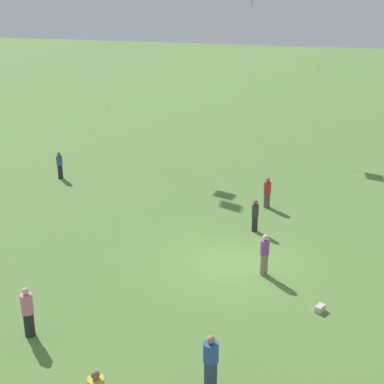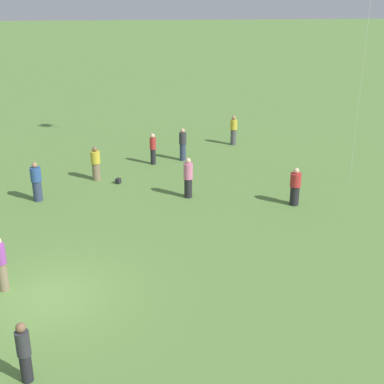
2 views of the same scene
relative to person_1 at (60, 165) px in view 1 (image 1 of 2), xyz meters
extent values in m
plane|color=#5B843D|center=(7.17, 13.98, -0.87)|extent=(240.00, 240.00, 0.00)
cylinder|color=#232328|center=(0.00, 0.00, -0.43)|extent=(0.45, 0.45, 0.89)
cylinder|color=#2D5193|center=(0.00, 0.00, 0.32)|extent=(0.52, 0.52, 0.62)
sphere|color=brown|center=(0.00, 0.00, 0.76)|extent=(0.24, 0.24, 0.24)
cylinder|color=#333D5B|center=(15.04, 15.74, -0.42)|extent=(0.39, 0.39, 0.91)
cylinder|color=#2D5193|center=(15.04, 15.74, 0.34)|extent=(0.46, 0.46, 0.61)
sphere|color=#A87A56|center=(15.04, 15.74, 0.77)|extent=(0.24, 0.24, 0.24)
cylinder|color=#232328|center=(3.51, 13.88, -0.49)|extent=(0.36, 0.36, 0.76)
cylinder|color=#333338|center=(3.51, 13.88, 0.21)|extent=(0.42, 0.42, 0.65)
sphere|color=brown|center=(3.51, 13.88, 0.65)|extent=(0.24, 0.24, 0.24)
sphere|color=brown|center=(17.49, 13.40, 0.68)|extent=(0.24, 0.24, 0.24)
cylinder|color=#4C4C51|center=(0.08, 13.63, -0.47)|extent=(0.41, 0.41, 0.80)
cylinder|color=#B72D2D|center=(0.08, 13.63, 0.26)|extent=(0.48, 0.48, 0.67)
sphere|color=brown|center=(0.08, 13.63, 0.72)|extent=(0.24, 0.24, 0.24)
cylinder|color=#847056|center=(7.72, 15.45, -0.40)|extent=(0.43, 0.43, 0.94)
cylinder|color=purple|center=(7.72, 15.45, 0.38)|extent=(0.50, 0.50, 0.63)
sphere|color=beige|center=(7.72, 15.45, 0.82)|extent=(0.24, 0.24, 0.24)
cylinder|color=#232328|center=(14.89, 9.13, -0.43)|extent=(0.47, 0.47, 0.88)
cylinder|color=pink|center=(14.89, 9.13, 0.36)|extent=(0.55, 0.55, 0.72)
sphere|color=beige|center=(14.89, 9.13, 0.84)|extent=(0.24, 0.24, 0.24)
cylinder|color=silver|center=(-7.24, 14.81, 9.14)|extent=(0.01, 0.01, 20.03)
cylinder|color=silver|center=(-15.80, 7.89, 5.29)|extent=(0.01, 0.01, 12.33)
cylinder|color=silver|center=(-12.02, -5.53, 8.87)|extent=(0.01, 0.01, 19.48)
cylinder|color=silver|center=(-10.78, -2.57, 6.70)|extent=(0.01, 0.01, 15.14)
cube|color=beige|center=(9.68, 18.09, -0.75)|extent=(0.47, 0.37, 0.24)
camera|label=1|loc=(27.27, 20.05, 9.90)|focal=50.00mm
camera|label=2|loc=(-7.13, 10.74, 8.17)|focal=50.00mm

